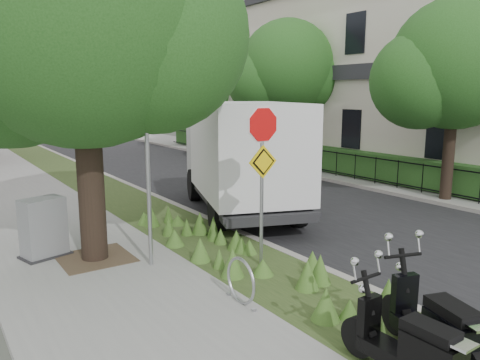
# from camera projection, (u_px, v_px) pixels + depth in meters

# --- Properties ---
(ground) EXTENTS (120.00, 120.00, 0.00)m
(ground) POSITION_uv_depth(u_px,v_px,m) (334.00, 265.00, 9.53)
(ground) COLOR #4C5147
(ground) RESTS_ON ground
(sidewalk_near) EXTENTS (3.50, 60.00, 0.12)m
(sidewalk_near) POSITION_uv_depth(u_px,v_px,m) (20.00, 198.00, 15.31)
(sidewalk_near) COLOR gray
(sidewalk_near) RESTS_ON ground
(verge) EXTENTS (2.00, 60.00, 0.12)m
(verge) POSITION_uv_depth(u_px,v_px,m) (103.00, 189.00, 16.83)
(verge) COLOR #2C421C
(verge) RESTS_ON ground
(kerb_near) EXTENTS (0.20, 60.00, 0.13)m
(kerb_near) POSITION_uv_depth(u_px,v_px,m) (130.00, 186.00, 17.38)
(kerb_near) COLOR #9E9991
(kerb_near) RESTS_ON ground
(road) EXTENTS (7.00, 60.00, 0.01)m
(road) POSITION_uv_depth(u_px,v_px,m) (211.00, 178.00, 19.32)
(road) COLOR black
(road) RESTS_ON ground
(kerb_far) EXTENTS (0.20, 60.00, 0.13)m
(kerb_far) POSITION_uv_depth(u_px,v_px,m) (277.00, 169.00, 21.24)
(kerb_far) COLOR #9E9991
(kerb_far) RESTS_ON ground
(footpath_far) EXTENTS (3.20, 60.00, 0.12)m
(footpath_far) POSITION_uv_depth(u_px,v_px,m) (305.00, 166.00, 22.18)
(footpath_far) COLOR gray
(footpath_far) RESTS_ON ground
(street_tree_main) EXTENTS (6.21, 5.54, 7.66)m
(street_tree_main) POSITION_uv_depth(u_px,v_px,m) (76.00, 19.00, 8.73)
(street_tree_main) COLOR black
(street_tree_main) RESTS_ON ground
(bare_post) EXTENTS (0.08, 0.08, 4.00)m
(bare_post) POSITION_uv_depth(u_px,v_px,m) (148.00, 164.00, 8.84)
(bare_post) COLOR #A5A8AD
(bare_post) RESTS_ON ground
(bike_hoop) EXTENTS (0.06, 0.78, 0.77)m
(bike_hoop) POSITION_uv_depth(u_px,v_px,m) (241.00, 281.00, 7.46)
(bike_hoop) COLOR #A5A8AD
(bike_hoop) RESTS_ON ground
(sign_assembly) EXTENTS (0.94, 0.08, 3.22)m
(sign_assembly) POSITION_uv_depth(u_px,v_px,m) (263.00, 154.00, 8.81)
(sign_assembly) COLOR #A5A8AD
(sign_assembly) RESTS_ON ground
(fence_far) EXTENTS (0.04, 24.00, 1.00)m
(fence_far) POSITION_uv_depth(u_px,v_px,m) (289.00, 155.00, 21.52)
(fence_far) COLOR black
(fence_far) RESTS_ON ground
(hedge_far) EXTENTS (1.00, 24.00, 1.10)m
(hedge_far) POSITION_uv_depth(u_px,v_px,m) (301.00, 154.00, 21.90)
(hedge_far) COLOR #22491A
(hedge_far) RESTS_ON footpath_far
(terrace_houses) EXTENTS (7.40, 26.40, 8.20)m
(terrace_houses) POSITION_uv_depth(u_px,v_px,m) (357.00, 79.00, 23.25)
(terrace_houses) COLOR beige
(terrace_houses) RESTS_ON ground
(far_tree_a) EXTENTS (4.60, 4.10, 6.22)m
(far_tree_a) POSITION_uv_depth(u_px,v_px,m) (453.00, 71.00, 14.27)
(far_tree_a) COLOR black
(far_tree_a) RESTS_ON ground
(far_tree_b) EXTENTS (4.83, 4.31, 6.56)m
(far_tree_b) POSITION_uv_depth(u_px,v_px,m) (285.00, 72.00, 20.74)
(far_tree_b) COLOR black
(far_tree_b) RESTS_ON ground
(far_tree_c) EXTENTS (4.37, 3.89, 5.93)m
(far_tree_c) POSITION_uv_depth(u_px,v_px,m) (198.00, 85.00, 27.33)
(far_tree_c) COLOR black
(far_tree_c) RESTS_ON ground
(scooter_near) EXTENTS (0.37, 1.76, 0.84)m
(scooter_near) POSITION_uv_depth(u_px,v_px,m) (416.00, 355.00, 5.29)
(scooter_near) COLOR black
(scooter_near) RESTS_ON ground
(scooter_far) EXTENTS (0.78, 1.85, 0.91)m
(scooter_far) POSITION_uv_depth(u_px,v_px,m) (440.00, 334.00, 5.67)
(scooter_far) COLOR black
(scooter_far) RESTS_ON ground
(box_truck) EXTENTS (4.22, 6.46, 2.73)m
(box_truck) POSITION_uv_depth(u_px,v_px,m) (242.00, 153.00, 13.23)
(box_truck) COLOR #262628
(box_truck) RESTS_ON ground
(utility_cabinet) EXTENTS (1.05, 0.84, 1.23)m
(utility_cabinet) POSITION_uv_depth(u_px,v_px,m) (43.00, 229.00, 9.59)
(utility_cabinet) COLOR #262628
(utility_cabinet) RESTS_ON ground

